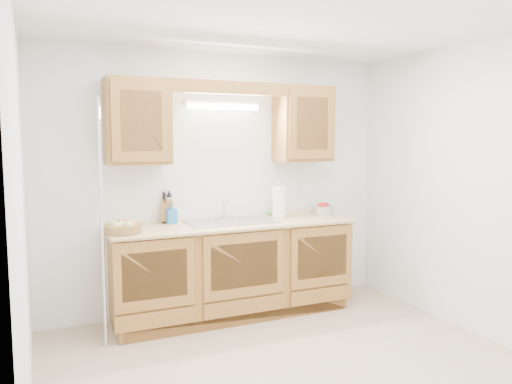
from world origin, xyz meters
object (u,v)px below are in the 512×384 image
paper_towel (279,202)px  apple_bowl (322,209)px  fruit_basket (122,227)px  knife_block (168,211)px

paper_towel → apple_bowl: 0.50m
fruit_basket → knife_block: 0.61m
knife_block → fruit_basket: bearing=-121.5°
fruit_basket → knife_block: bearing=37.6°
paper_towel → fruit_basket: bearing=-172.1°
fruit_basket → paper_towel: size_ratio=1.13×
knife_block → apple_bowl: 1.59m
knife_block → apple_bowl: (1.58, -0.17, -0.05)m
paper_towel → apple_bowl: size_ratio=1.39×
paper_towel → knife_block: bearing=172.1°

